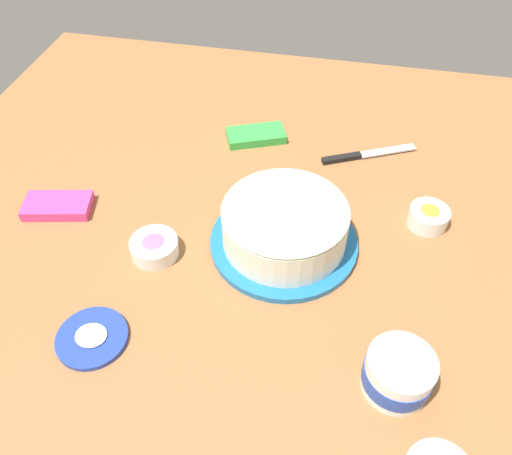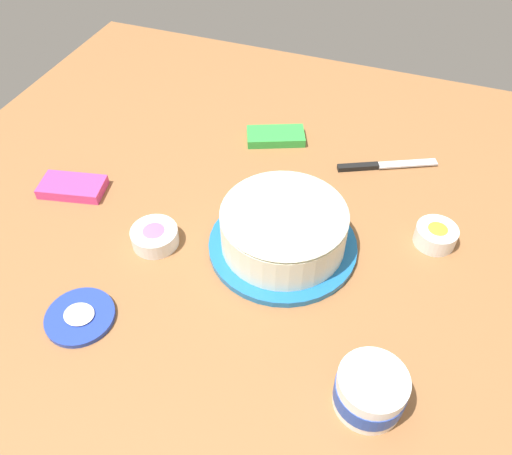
% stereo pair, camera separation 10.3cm
% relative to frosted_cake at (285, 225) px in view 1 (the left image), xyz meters
% --- Properties ---
extents(ground_plane, '(1.54, 1.54, 0.00)m').
position_rel_frosted_cake_xyz_m(ground_plane, '(-0.09, -0.00, -0.05)').
color(ground_plane, '#936038').
extents(frosted_cake, '(0.30, 0.30, 0.11)m').
position_rel_frosted_cake_xyz_m(frosted_cake, '(0.00, 0.00, 0.00)').
color(frosted_cake, '#1E6BB2').
rests_on(frosted_cake, ground_plane).
extents(frosting_tub, '(0.11, 0.11, 0.08)m').
position_rel_frosted_cake_xyz_m(frosting_tub, '(0.23, -0.27, -0.01)').
color(frosting_tub, white).
rests_on(frosting_tub, ground_plane).
extents(frosting_tub_lid, '(0.12, 0.12, 0.02)m').
position_rel_frosted_cake_xyz_m(frosting_tub_lid, '(-0.29, -0.29, -0.04)').
color(frosting_tub_lid, '#233DAD').
rests_on(frosting_tub_lid, ground_plane).
extents(spreading_knife, '(0.22, 0.12, 0.01)m').
position_rel_frosted_cake_xyz_m(spreading_knife, '(0.13, 0.31, -0.04)').
color(spreading_knife, silver).
rests_on(spreading_knife, ground_plane).
extents(sprinkle_bowl_yellow, '(0.08, 0.08, 0.04)m').
position_rel_frosted_cake_xyz_m(sprinkle_bowl_yellow, '(0.28, 0.11, -0.03)').
color(sprinkle_bowl_yellow, white).
rests_on(sprinkle_bowl_yellow, ground_plane).
extents(sprinkle_bowl_pink, '(0.09, 0.09, 0.04)m').
position_rel_frosted_cake_xyz_m(sprinkle_bowl_pink, '(-0.24, -0.08, -0.03)').
color(sprinkle_bowl_pink, white).
rests_on(sprinkle_bowl_pink, ground_plane).
extents(candy_box_lower, '(0.15, 0.10, 0.02)m').
position_rel_frosted_cake_xyz_m(candy_box_lower, '(-0.49, -0.01, -0.04)').
color(candy_box_lower, '#E53D8E').
rests_on(candy_box_lower, ground_plane).
extents(candy_box_upper, '(0.16, 0.12, 0.02)m').
position_rel_frosted_cake_xyz_m(candy_box_upper, '(-0.13, 0.33, -0.04)').
color(candy_box_upper, green).
rests_on(candy_box_upper, ground_plane).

